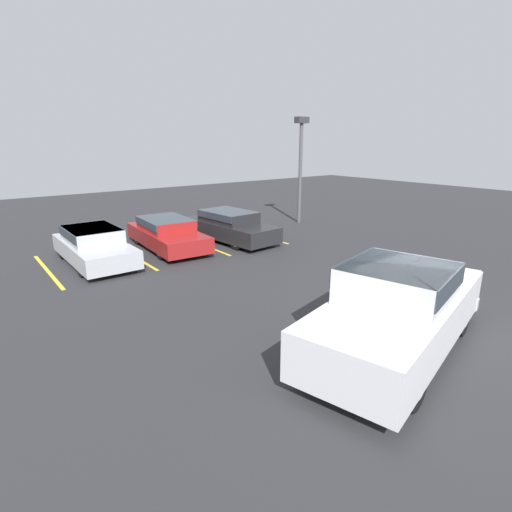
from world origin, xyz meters
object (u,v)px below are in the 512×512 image
at_px(traffic_cone, 443,277).
at_px(pickup_truck, 400,308).
at_px(parked_sedan_b, 167,232).
at_px(light_post, 301,158).
at_px(parked_sedan_c, 230,225).
at_px(parked_sedan_a, 94,244).

bearing_deg(traffic_cone, pickup_truck, -162.28).
height_order(parked_sedan_b, light_post, light_post).
xyz_separation_m(pickup_truck, light_post, (7.65, 10.98, 2.39)).
bearing_deg(parked_sedan_c, parked_sedan_a, -96.71).
bearing_deg(parked_sedan_a, light_post, 94.55).
distance_m(pickup_truck, parked_sedan_b, 10.39).
distance_m(pickup_truck, parked_sedan_c, 10.24).
bearing_deg(light_post, parked_sedan_a, -175.34).
distance_m(parked_sedan_a, parked_sedan_b, 2.92).
bearing_deg(pickup_truck, parked_sedan_c, 61.42).
bearing_deg(parked_sedan_c, parked_sedan_b, -104.60).
bearing_deg(traffic_cone, light_post, 72.22).
relative_size(parked_sedan_b, traffic_cone, 9.20).
bearing_deg(parked_sedan_c, traffic_cone, 8.87).
relative_size(parked_sedan_a, parked_sedan_c, 0.93).
distance_m(parked_sedan_a, traffic_cone, 11.55).
height_order(parked_sedan_b, parked_sedan_c, parked_sedan_c).
distance_m(pickup_truck, parked_sedan_a, 10.56).
xyz_separation_m(pickup_truck, parked_sedan_a, (-3.06, 10.10, -0.27)).
relative_size(parked_sedan_c, traffic_cone, 9.31).
height_order(parked_sedan_a, light_post, light_post).
xyz_separation_m(pickup_truck, traffic_cone, (4.60, 1.47, -0.71)).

